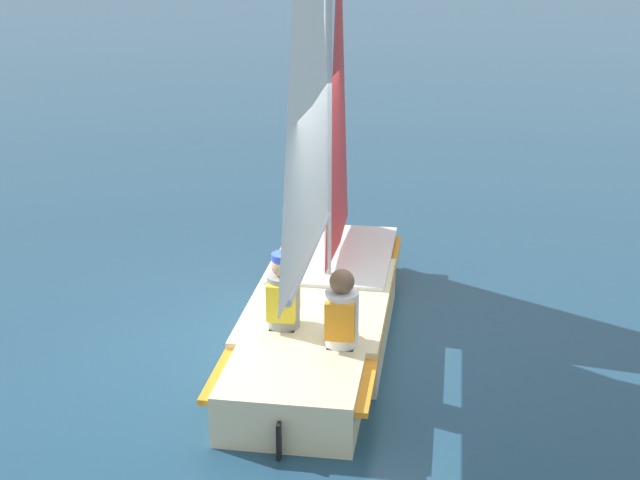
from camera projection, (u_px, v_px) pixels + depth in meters
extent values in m
plane|color=navy|center=(320.00, 337.00, 9.03)|extent=(260.00, 260.00, 0.00)
cube|color=beige|center=(320.00, 317.00, 8.95)|extent=(2.44, 1.63, 0.45)
cube|color=beige|center=(341.00, 259.00, 10.46)|extent=(1.04, 0.86, 0.45)
cube|color=beige|center=(291.00, 399.00, 7.44)|extent=(1.09, 1.26, 0.45)
cube|color=orange|center=(320.00, 304.00, 8.90)|extent=(4.22, 1.86, 0.05)
cube|color=silver|center=(335.00, 254.00, 9.93)|extent=(2.01, 1.47, 0.04)
cylinder|color=#B7B7BC|center=(328.00, 15.00, 8.43)|extent=(0.08, 0.08, 5.37)
cylinder|color=#B7B7BC|center=(310.00, 253.00, 8.07)|extent=(2.25, 0.35, 0.07)
pyramid|color=red|center=(338.00, 78.00, 9.40)|extent=(1.40, 0.22, 3.72)
cube|color=black|center=(279.00, 441.00, 6.96)|extent=(0.08, 0.04, 0.32)
cube|color=black|center=(284.00, 347.00, 8.32)|extent=(0.31, 0.27, 0.45)
cylinder|color=gray|center=(283.00, 301.00, 8.16)|extent=(0.33, 0.33, 0.50)
cube|color=yellow|center=(283.00, 298.00, 8.15)|extent=(0.37, 0.30, 0.35)
sphere|color=tan|center=(283.00, 265.00, 8.04)|extent=(0.22, 0.22, 0.22)
cylinder|color=blue|center=(283.00, 257.00, 8.01)|extent=(0.23, 0.23, 0.06)
cube|color=black|center=(341.00, 366.00, 7.97)|extent=(0.31, 0.27, 0.45)
cylinder|color=white|center=(342.00, 318.00, 7.80)|extent=(0.33, 0.33, 0.50)
cube|color=orange|center=(342.00, 316.00, 7.80)|extent=(0.37, 0.30, 0.35)
sphere|color=brown|center=(342.00, 282.00, 7.68)|extent=(0.22, 0.22, 0.22)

